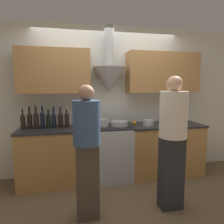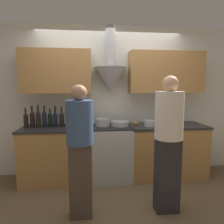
# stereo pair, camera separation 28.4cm
# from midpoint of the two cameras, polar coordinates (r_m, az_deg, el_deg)

# --- Properties ---
(ground_plane) EXTENTS (12.00, 12.00, 0.00)m
(ground_plane) POSITION_cam_midpoint_polar(r_m,az_deg,el_deg) (3.32, -1.77, -20.72)
(ground_plane) COLOR brown
(wall_back) EXTENTS (8.40, 0.55, 2.60)m
(wall_back) POSITION_cam_midpoint_polar(r_m,az_deg,el_deg) (3.53, -3.09, 5.78)
(wall_back) COLOR silver
(wall_back) RESTS_ON ground_plane
(counter_left) EXTENTS (1.15, 0.62, 0.90)m
(counter_left) POSITION_cam_midpoint_polar(r_m,az_deg,el_deg) (3.43, -17.92, -11.87)
(counter_left) COLOR #B27F47
(counter_left) RESTS_ON ground_plane
(counter_right) EXTENTS (1.30, 0.62, 0.90)m
(counter_right) POSITION_cam_midpoint_polar(r_m,az_deg,el_deg) (3.70, 12.42, -10.26)
(counter_right) COLOR #B27F47
(counter_right) RESTS_ON ground_plane
(stove_range) EXTENTS (0.65, 0.60, 0.90)m
(stove_range) POSITION_cam_midpoint_polar(r_m,az_deg,el_deg) (3.44, -2.75, -11.40)
(stove_range) COLOR #B7BABC
(stove_range) RESTS_ON ground_plane
(wine_bottle_0) EXTENTS (0.07, 0.07, 0.34)m
(wine_bottle_0) POSITION_cam_midpoint_polar(r_m,az_deg,el_deg) (3.41, -26.34, -2.27)
(wine_bottle_0) COLOR black
(wine_bottle_0) RESTS_ON counter_left
(wine_bottle_1) EXTENTS (0.08, 0.08, 0.35)m
(wine_bottle_1) POSITION_cam_midpoint_polar(r_m,az_deg,el_deg) (3.40, -24.72, -2.07)
(wine_bottle_1) COLOR black
(wine_bottle_1) RESTS_ON counter_left
(wine_bottle_2) EXTENTS (0.08, 0.08, 0.37)m
(wine_bottle_2) POSITION_cam_midpoint_polar(r_m,az_deg,el_deg) (3.36, -23.15, -2.00)
(wine_bottle_2) COLOR black
(wine_bottle_2) RESTS_ON counter_left
(wine_bottle_3) EXTENTS (0.07, 0.07, 0.35)m
(wine_bottle_3) POSITION_cam_midpoint_polar(r_m,az_deg,el_deg) (3.35, -21.55, -2.00)
(wine_bottle_3) COLOR black
(wine_bottle_3) RESTS_ON counter_left
(wine_bottle_4) EXTENTS (0.07, 0.07, 0.32)m
(wine_bottle_4) POSITION_cam_midpoint_polar(r_m,az_deg,el_deg) (3.35, -20.02, -2.18)
(wine_bottle_4) COLOR black
(wine_bottle_4) RESTS_ON counter_left
(wine_bottle_5) EXTENTS (0.07, 0.07, 0.34)m
(wine_bottle_5) POSITION_cam_midpoint_polar(r_m,az_deg,el_deg) (3.33, -18.63, -2.10)
(wine_bottle_5) COLOR black
(wine_bottle_5) RESTS_ON counter_left
(wine_bottle_6) EXTENTS (0.08, 0.08, 0.33)m
(wine_bottle_6) POSITION_cam_midpoint_polar(r_m,az_deg,el_deg) (3.33, -16.87, -2.05)
(wine_bottle_6) COLOR black
(wine_bottle_6) RESTS_ON counter_left
(wine_bottle_7) EXTENTS (0.07, 0.07, 0.33)m
(wine_bottle_7) POSITION_cam_midpoint_polar(r_m,az_deg,el_deg) (3.31, -15.19, -1.99)
(wine_bottle_7) COLOR black
(wine_bottle_7) RESTS_ON counter_left
(stock_pot) EXTENTS (0.24, 0.24, 0.12)m
(stock_pot) POSITION_cam_midpoint_polar(r_m,az_deg,el_deg) (3.34, -5.40, -2.97)
(stock_pot) COLOR #B7BABC
(stock_pot) RESTS_ON stove_range
(mixing_bowl) EXTENTS (0.30, 0.30, 0.08)m
(mixing_bowl) POSITION_cam_midpoint_polar(r_m,az_deg,el_deg) (3.35, -0.35, -3.28)
(mixing_bowl) COLOR #B7BABC
(mixing_bowl) RESTS_ON stove_range
(orange_fruit) EXTENTS (0.07, 0.07, 0.07)m
(orange_fruit) POSITION_cam_midpoint_polar(r_m,az_deg,el_deg) (3.44, 4.13, -3.11)
(orange_fruit) COLOR orange
(orange_fruit) RESTS_ON counter_right
(saucepan) EXTENTS (0.18, 0.18, 0.10)m
(saucepan) POSITION_cam_midpoint_polar(r_m,az_deg,el_deg) (3.39, 7.98, -3.08)
(saucepan) COLOR #B7BABC
(saucepan) RESTS_ON counter_right
(chefs_knife) EXTENTS (0.25, 0.06, 0.01)m
(chefs_knife) POSITION_cam_midpoint_polar(r_m,az_deg,el_deg) (3.48, 12.96, -3.68)
(chefs_knife) COLOR silver
(chefs_knife) RESTS_ON counter_right
(person_foreground_left) EXTENTS (0.31, 0.31, 1.58)m
(person_foreground_left) POSITION_cam_midpoint_polar(r_m,az_deg,el_deg) (2.35, -10.67, -9.74)
(person_foreground_left) COLOR #473D33
(person_foreground_left) RESTS_ON ground_plane
(person_foreground_right) EXTENTS (0.34, 0.34, 1.68)m
(person_foreground_right) POSITION_cam_midpoint_polar(r_m,az_deg,el_deg) (2.57, 13.87, -7.03)
(person_foreground_right) COLOR #28282D
(person_foreground_right) RESTS_ON ground_plane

